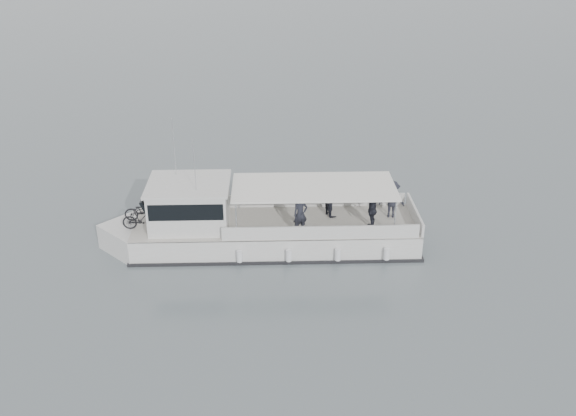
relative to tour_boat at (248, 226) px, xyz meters
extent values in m
plane|color=#525C61|center=(1.15, -0.46, -0.87)|extent=(1400.00, 1400.00, 0.00)
cube|color=silver|center=(1.08, -0.25, -0.46)|extent=(11.48, 5.42, 1.20)
cube|color=silver|center=(-4.32, 1.01, -0.46)|extent=(2.93, 2.93, 1.20)
cube|color=beige|center=(1.08, -0.25, 0.14)|extent=(11.48, 5.42, 0.06)
cube|color=black|center=(1.08, -0.25, -0.83)|extent=(11.69, 5.57, 0.17)
cube|color=silver|center=(3.02, 0.75, 0.42)|extent=(7.22, 1.78, 0.55)
cube|color=silver|center=(2.37, -2.02, 0.42)|extent=(7.22, 1.78, 0.55)
cube|color=silver|center=(6.43, -1.51, 0.42)|extent=(0.77, 2.90, 0.55)
cube|color=silver|center=(-2.16, 0.51, 0.98)|extent=(3.45, 3.11, 1.66)
cube|color=black|center=(-3.56, 0.83, 1.12)|extent=(1.03, 2.37, 1.07)
cube|color=black|center=(-2.16, 0.51, 1.25)|extent=(3.28, 3.10, 0.65)
cube|color=silver|center=(-2.16, 0.51, 1.86)|extent=(3.67, 3.33, 0.09)
cube|color=white|center=(2.52, -0.59, 1.67)|extent=(6.76, 4.14, 0.07)
cylinder|color=silver|center=(-0.66, -1.18, 0.91)|extent=(0.07, 0.07, 1.53)
cylinder|color=silver|center=(-0.07, 1.34, 0.91)|extent=(0.07, 0.07, 1.53)
cylinder|color=silver|center=(5.10, -2.53, 0.91)|extent=(0.07, 0.07, 1.53)
cylinder|color=silver|center=(5.69, -0.01, 0.91)|extent=(0.07, 0.07, 1.53)
cylinder|color=silver|center=(-2.51, 1.44, 3.06)|extent=(0.03, 0.03, 2.40)
cylinder|color=silver|center=(-1.95, -0.21, 2.87)|extent=(0.03, 0.03, 2.03)
cylinder|color=white|center=(-0.65, -1.52, -0.41)|extent=(0.27, 0.27, 0.46)
cylinder|color=white|center=(1.16, -1.95, -0.41)|extent=(0.27, 0.27, 0.46)
cylinder|color=white|center=(2.96, -2.37, -0.41)|extent=(0.27, 0.27, 0.46)
cylinder|color=white|center=(4.76, -2.79, -0.41)|extent=(0.27, 0.27, 0.46)
imported|color=black|center=(-3.88, 1.29, 0.56)|extent=(1.67, 0.90, 0.83)
imported|color=black|center=(-4.05, 0.57, 0.58)|extent=(1.52, 0.74, 0.88)
imported|color=#22242E|center=(1.79, -1.28, 0.92)|extent=(0.61, 0.44, 1.55)
imported|color=#22242E|center=(3.39, -0.13, 0.92)|extent=(0.70, 0.84, 1.55)
imported|color=#22242E|center=(4.55, -1.64, 0.92)|extent=(0.82, 0.97, 1.55)
imported|color=#22242E|center=(5.66, -0.95, 0.92)|extent=(1.15, 0.93, 1.55)
camera|label=1|loc=(-4.29, -22.12, 11.68)|focal=40.00mm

